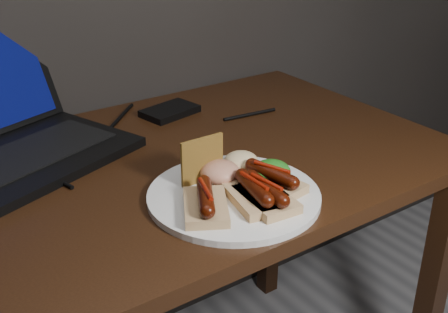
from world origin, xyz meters
name	(u,v)px	position (x,y,z in m)	size (l,w,h in m)	color
desk	(112,219)	(0.00, 1.38, 0.66)	(1.40, 0.70, 0.75)	black
laptop	(11,130)	(-0.11, 1.59, 0.80)	(0.47, 0.45, 0.25)	black
hard_drive	(170,111)	(0.26, 1.60, 0.76)	(0.13, 0.08, 0.02)	black
desk_cables	(67,155)	(-0.03, 1.52, 0.75)	(0.97, 0.34, 0.01)	black
plate	(234,196)	(0.15, 1.19, 0.76)	(0.30, 0.30, 0.01)	white
bread_sausage_left	(206,202)	(0.08, 1.16, 0.78)	(0.12, 0.13, 0.04)	#D8BC7F
bread_sausage_center	(254,194)	(0.16, 1.14, 0.78)	(0.09, 0.13, 0.04)	#D8BC7F
bread_sausage_right	(271,179)	(0.21, 1.16, 0.78)	(0.09, 0.12, 0.04)	#D8BC7F
bread_sausage_extra	(266,195)	(0.17, 1.13, 0.78)	(0.08, 0.12, 0.04)	#D8BC7F
crispbread	(202,160)	(0.13, 1.25, 0.80)	(0.09, 0.01, 0.09)	#AB862F
salad_greens	(271,172)	(0.23, 1.18, 0.78)	(0.07, 0.07, 0.04)	#1C5E12
salsa_mound	(220,172)	(0.15, 1.23, 0.78)	(0.07, 0.07, 0.04)	#9E0F10
coleslaw_mound	(241,161)	(0.21, 1.25, 0.78)	(0.06, 0.06, 0.04)	silver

